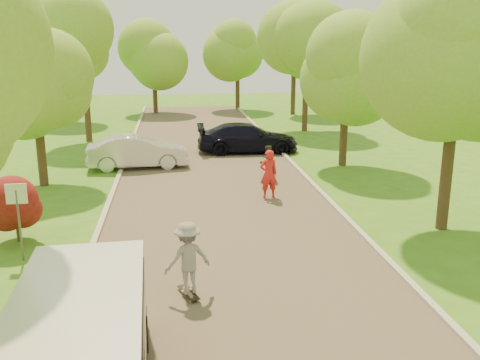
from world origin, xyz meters
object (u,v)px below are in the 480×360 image
person_striped (269,174)px  person_olive (267,163)px  minivan (78,358)px  longboard (189,293)px  silver_sedan (138,152)px  skateboarder (188,258)px  street_sign (18,206)px  dark_sedan (247,138)px

person_striped → person_olive: 2.59m
minivan → longboard: minivan is taller
silver_sedan → person_olive: (5.62, -3.09, -0.00)m
skateboarder → person_striped: person_striped is taller
street_sign → dark_sedan: (8.10, 13.63, -0.79)m
person_olive → dark_sedan: bearing=-111.3°
dark_sedan → skateboarder: size_ratio=3.09×
street_sign → dark_sedan: street_sign is taller
dark_sedan → person_olive: 6.03m
dark_sedan → person_striped: person_striped is taller
street_sign → minivan: bearing=-68.5°
minivan → silver_sedan: minivan is taller
street_sign → silver_sedan: street_sign is taller
dark_sedan → longboard: (-3.68, -16.32, -0.68)m
minivan → skateboarder: size_ratio=3.10×
street_sign → silver_sedan: size_ratio=0.47×
minivan → person_striped: bearing=63.9°
dark_sedan → person_striped: size_ratio=2.85×
skateboarder → person_striped: size_ratio=0.92×
longboard → person_olive: bearing=-129.4°
skateboarder → person_olive: (3.69, 10.30, -0.21)m
minivan → person_olive: minivan is taller
street_sign → dark_sedan: size_ratio=0.41×
silver_sedan → longboard: (1.92, -13.39, -0.67)m
street_sign → minivan: street_sign is taller
person_olive → person_striped: bearing=59.4°
longboard → minivan: bearing=45.2°
minivan → skateboarder: 4.30m
person_striped → person_olive: (0.41, 2.55, -0.17)m
person_olive → minivan: bearing=47.3°
dark_sedan → person_olive: (0.02, -6.03, -0.01)m
minivan → dark_sedan: 20.95m
street_sign → longboard: (4.42, -2.69, -1.47)m
longboard → person_striped: bearing=-132.7°
skateboarder → person_olive: size_ratio=1.13×
person_striped → dark_sedan: bearing=-99.8°
dark_sedan → person_olive: size_ratio=3.49×
person_striped → street_sign: bearing=26.0°
longboard → skateboarder: 0.88m
street_sign → minivan: 7.10m
longboard → person_striped: (3.28, 7.74, 0.84)m
minivan → skateboarder: (1.82, 3.89, -0.06)m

